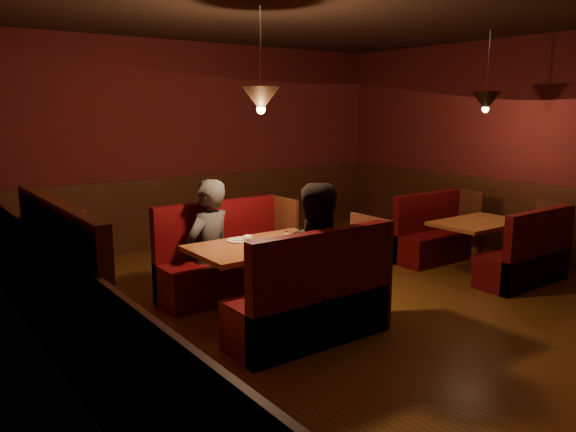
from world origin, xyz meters
TOP-DOWN VIEW (x-y plane):
  - room at (-0.28, 0.04)m, footprint 6.02×7.02m
  - main_table at (-1.10, 0.37)m, footprint 1.34×0.81m
  - main_bench_far at (-1.08, 1.13)m, footprint 1.47×0.53m
  - main_bench_near at (-1.08, -0.39)m, footprint 1.47×0.53m
  - second_table at (1.84, 0.10)m, footprint 1.11×0.71m
  - second_bench_far at (1.87, 0.77)m, footprint 1.23×0.46m
  - second_bench_near at (1.87, -0.56)m, footprint 1.23×0.46m
  - diner_a at (-1.31, 1.05)m, footprint 0.69×0.57m
  - diner_b at (-0.94, -0.32)m, footprint 0.95×0.81m

SIDE VIEW (x-z plane):
  - second_bench_far at x=1.87m, z-range -0.16..0.72m
  - second_bench_near at x=1.87m, z-range -0.16..0.72m
  - main_bench_far at x=-1.08m, z-range -0.18..0.82m
  - main_bench_near at x=-1.08m, z-range -0.18..0.82m
  - second_table at x=1.84m, z-range 0.15..0.78m
  - main_table at x=-1.10m, z-range 0.08..1.02m
  - diner_a at x=-1.31m, z-range 0.00..1.62m
  - diner_b at x=-0.94m, z-range 0.00..1.70m
  - room at x=-0.28m, z-range -0.41..2.51m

